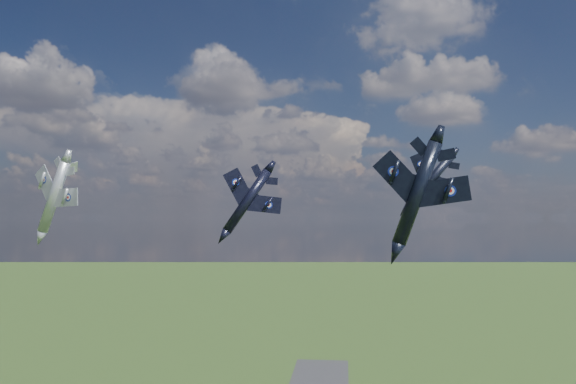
# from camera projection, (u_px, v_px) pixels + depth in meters

# --- Properties ---
(jet_lead_navy) EXTENTS (11.74, 14.60, 7.41)m
(jet_lead_navy) POSITION_uv_depth(u_px,v_px,m) (247.00, 201.00, 72.69)
(jet_lead_navy) COLOR black
(jet_right_navy) EXTENTS (14.45, 17.31, 6.69)m
(jet_right_navy) POSITION_uv_depth(u_px,v_px,m) (417.00, 193.00, 57.21)
(jet_right_navy) COLOR black
(jet_high_navy) EXTENTS (12.60, 16.94, 9.76)m
(jet_high_navy) POSITION_uv_depth(u_px,v_px,m) (430.00, 181.00, 99.62)
(jet_high_navy) COLOR black
(jet_left_silver) EXTENTS (16.26, 18.18, 7.51)m
(jet_left_silver) POSITION_uv_depth(u_px,v_px,m) (54.00, 197.00, 79.25)
(jet_left_silver) COLOR #A8ACB3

